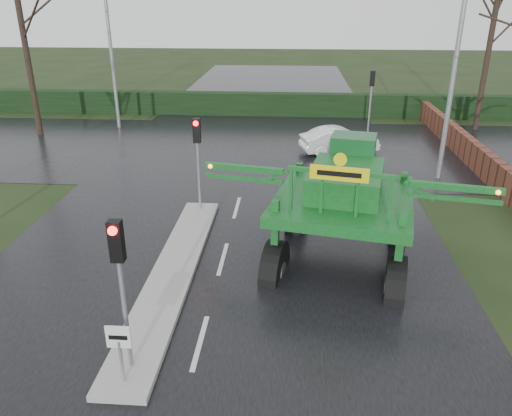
# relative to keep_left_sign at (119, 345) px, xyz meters

# --- Properties ---
(ground) EXTENTS (140.00, 140.00, 0.00)m
(ground) POSITION_rel_keep_left_sign_xyz_m (1.30, 1.50, -1.06)
(ground) COLOR black
(ground) RESTS_ON ground
(road_main) EXTENTS (14.00, 80.00, 0.02)m
(road_main) POSITION_rel_keep_left_sign_xyz_m (1.30, 11.50, -1.05)
(road_main) COLOR black
(road_main) RESTS_ON ground
(road_cross) EXTENTS (80.00, 12.00, 0.02)m
(road_cross) POSITION_rel_keep_left_sign_xyz_m (1.30, 17.50, -1.05)
(road_cross) COLOR black
(road_cross) RESTS_ON ground
(median_island) EXTENTS (1.20, 10.00, 0.16)m
(median_island) POSITION_rel_keep_left_sign_xyz_m (0.00, 4.50, -0.97)
(median_island) COLOR gray
(median_island) RESTS_ON ground
(hedge_row) EXTENTS (44.00, 0.90, 1.50)m
(hedge_row) POSITION_rel_keep_left_sign_xyz_m (1.30, 25.50, -0.31)
(hedge_row) COLOR black
(hedge_row) RESTS_ON ground
(brick_wall) EXTENTS (0.40, 20.00, 1.20)m
(brick_wall) POSITION_rel_keep_left_sign_xyz_m (11.80, 17.50, -0.46)
(brick_wall) COLOR #592D1E
(brick_wall) RESTS_ON ground
(keep_left_sign) EXTENTS (0.50, 0.07, 1.35)m
(keep_left_sign) POSITION_rel_keep_left_sign_xyz_m (0.00, 0.00, 0.00)
(keep_left_sign) COLOR gray
(keep_left_sign) RESTS_ON ground
(traffic_signal_near) EXTENTS (0.26, 0.33, 3.52)m
(traffic_signal_near) POSITION_rel_keep_left_sign_xyz_m (0.00, 0.49, 1.53)
(traffic_signal_near) COLOR gray
(traffic_signal_near) RESTS_ON ground
(traffic_signal_mid) EXTENTS (0.26, 0.33, 3.52)m
(traffic_signal_mid) POSITION_rel_keep_left_sign_xyz_m (0.00, 8.99, 1.53)
(traffic_signal_mid) COLOR gray
(traffic_signal_mid) RESTS_ON ground
(traffic_signal_far) EXTENTS (0.26, 0.33, 3.52)m
(traffic_signal_far) POSITION_rel_keep_left_sign_xyz_m (7.80, 21.51, 1.53)
(traffic_signal_far) COLOR gray
(traffic_signal_far) RESTS_ON ground
(street_light_right) EXTENTS (3.85, 0.30, 10.00)m
(street_light_right) POSITION_rel_keep_left_sign_xyz_m (9.49, 13.50, 4.93)
(street_light_right) COLOR gray
(street_light_right) RESTS_ON ground
(street_light_left_far) EXTENTS (3.85, 0.30, 10.00)m
(street_light_left_far) POSITION_rel_keep_left_sign_xyz_m (-6.89, 21.50, 4.93)
(street_light_left_far) COLOR gray
(street_light_left_far) RESTS_ON ground
(tree_left_far) EXTENTS (7.70, 7.70, 13.26)m
(tree_left_far) POSITION_rel_keep_left_sign_xyz_m (-11.20, 19.50, 6.09)
(tree_left_far) COLOR black
(tree_left_far) RESTS_ON ground
(tree_right_far) EXTENTS (7.00, 7.00, 12.05)m
(tree_right_far) POSITION_rel_keep_left_sign_xyz_m (14.30, 22.50, 5.44)
(tree_right_far) COLOR black
(tree_right_far) RESTS_ON ground
(crop_sprayer) EXTENTS (8.32, 5.95, 4.73)m
(crop_sprayer) POSITION_rel_keep_left_sign_xyz_m (2.94, 5.07, 1.18)
(crop_sprayer) COLOR black
(crop_sprayer) RESTS_ON ground
(white_sedan) EXTENTS (4.16, 2.45, 1.29)m
(white_sedan) POSITION_rel_keep_left_sign_xyz_m (5.74, 17.07, -1.06)
(white_sedan) COLOR silver
(white_sedan) RESTS_ON ground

